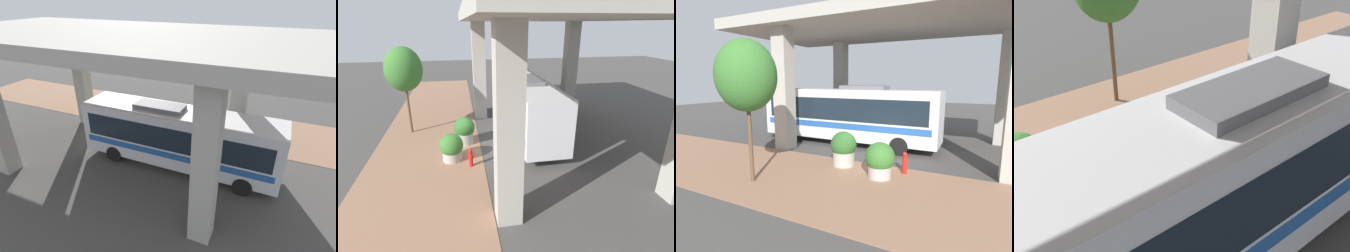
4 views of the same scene
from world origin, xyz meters
The scene contains 5 objects.
ground_plane centered at (0.00, 0.00, 0.00)m, with size 80.00×80.00×0.00m, color #474442.
sidewalk_strip centered at (-3.00, 0.00, 0.01)m, with size 6.00×40.00×0.02m.
bus centered at (3.18, 2.98, 2.01)m, with size 2.52×11.25×3.71m.
planter_front centered at (-0.85, 1.17, 0.84)m, with size 1.24×1.24×1.65m.
planter_middle centered at (-1.60, -0.89, 0.76)m, with size 1.23×1.23×1.52m.
Camera 4 is at (7.45, -3.26, 6.68)m, focal length 45.00 mm.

